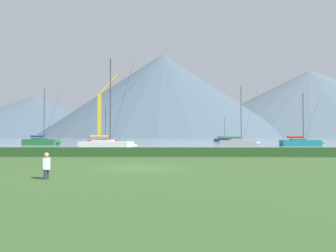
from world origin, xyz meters
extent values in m
plane|color=#3D602D|center=(0.00, 0.00, 0.00)|extent=(1000.00, 1000.00, 0.00)
cube|color=#8C9EA3|center=(0.00, 137.00, 0.00)|extent=(320.00, 246.00, 0.00)
cube|color=#284C23|center=(0.00, 11.00, 0.44)|extent=(80.00, 1.20, 0.88)
cube|color=red|center=(-13.06, 50.15, 0.51)|extent=(6.81, 3.48, 1.02)
cone|color=red|center=(-9.43, 49.40, 0.51)|extent=(1.26, 1.07, 0.87)
cube|color=#A52020|center=(-13.43, 50.22, 0.88)|extent=(2.67, 2.01, 0.65)
cylinder|color=#333338|center=(-12.52, 50.04, 4.63)|extent=(0.13, 0.13, 8.14)
cylinder|color=#333338|center=(-13.95, 50.33, 1.58)|extent=(2.88, 0.69, 0.11)
cylinder|color=#2D7542|center=(-13.95, 50.33, 1.58)|extent=(2.51, 0.90, 0.41)
cylinder|color=#333338|center=(-11.02, 49.73, 4.43)|extent=(3.03, 0.64, 7.75)
cube|color=#236B38|center=(-26.41, 49.65, 0.61)|extent=(8.17, 4.32, 1.22)
cone|color=#236B38|center=(-22.08, 48.67, 0.61)|extent=(1.53, 1.31, 1.04)
cube|color=#206032|center=(-26.85, 49.75, 1.06)|extent=(3.23, 2.46, 0.78)
cylinder|color=#333338|center=(-25.76, 49.50, 6.42)|extent=(0.16, 0.16, 11.51)
cylinder|color=#333338|center=(-27.47, 49.89, 1.89)|extent=(3.44, 0.90, 0.13)
cylinder|color=#2847A3|center=(-27.47, 49.89, 1.89)|extent=(3.01, 1.13, 0.49)
cylinder|color=#333338|center=(-23.97, 49.10, 6.14)|extent=(3.61, 0.85, 10.94)
cube|color=white|center=(-7.51, 26.20, 0.59)|extent=(7.91, 4.22, 1.18)
cone|color=white|center=(-3.32, 25.22, 0.59)|extent=(1.48, 1.27, 1.00)
cube|color=silver|center=(-7.93, 26.29, 1.02)|extent=(3.13, 2.39, 0.75)
cylinder|color=#333338|center=(-6.88, 26.05, 6.88)|extent=(0.15, 0.15, 12.46)
cylinder|color=#333338|center=(-8.53, 26.43, 1.83)|extent=(3.32, 0.89, 0.13)
cylinder|color=tan|center=(-8.53, 26.43, 1.83)|extent=(2.91, 1.11, 0.47)
cylinder|color=#333338|center=(-5.16, 25.65, 6.57)|extent=(3.49, 0.84, 11.85)
cube|color=#19707A|center=(26.64, 42.70, 0.57)|extent=(7.25, 2.52, 1.14)
cone|color=#19707A|center=(30.78, 42.68, 0.57)|extent=(1.25, 0.97, 0.97)
cube|color=#16646E|center=(26.23, 42.70, 0.99)|extent=(2.70, 1.75, 0.72)
cylinder|color=#333338|center=(27.26, 42.70, 5.44)|extent=(0.14, 0.14, 9.64)
cylinder|color=#333338|center=(25.63, 42.70, 1.76)|extent=(3.26, 0.14, 0.12)
cylinder|color=red|center=(25.63, 42.70, 1.76)|extent=(2.77, 0.47, 0.45)
cylinder|color=#333338|center=(28.97, 42.69, 5.20)|extent=(3.44, 0.05, 9.17)
cube|color=#9E9EA3|center=(14.58, 42.01, 0.54)|extent=(7.18, 3.72, 1.07)
cone|color=#9E9EA3|center=(18.40, 41.20, 0.54)|extent=(1.34, 1.14, 0.91)
cube|color=gray|center=(14.20, 42.09, 0.93)|extent=(2.83, 2.14, 0.68)
cylinder|color=#333338|center=(15.15, 41.89, 6.04)|extent=(0.14, 0.14, 10.90)
cylinder|color=#333338|center=(13.65, 42.21, 1.66)|extent=(3.03, 0.76, 0.12)
cylinder|color=#2D7542|center=(13.65, 42.21, 1.66)|extent=(2.65, 0.97, 0.43)
cylinder|color=#333338|center=(16.73, 41.55, 5.77)|extent=(3.19, 0.71, 10.37)
cube|color=navy|center=(18.87, 88.71, 0.48)|extent=(6.29, 3.26, 0.94)
cone|color=navy|center=(22.22, 87.99, 0.48)|extent=(1.17, 1.00, 0.80)
cube|color=#1B2449|center=(18.54, 88.78, 0.82)|extent=(2.48, 1.87, 0.60)
cylinder|color=#333338|center=(19.37, 88.60, 4.22)|extent=(0.12, 0.12, 7.41)
cylinder|color=#333338|center=(18.05, 88.88, 1.46)|extent=(2.66, 0.66, 0.10)
cylinder|color=#2847A3|center=(18.05, 88.88, 1.46)|extent=(2.32, 0.85, 0.38)
cylinder|color=#333338|center=(20.76, 88.30, 4.04)|extent=(2.79, 0.62, 7.05)
cylinder|color=#2D3347|center=(-3.81, -5.45, 0.23)|extent=(0.14, 0.14, 0.45)
cylinder|color=#2D3347|center=(-3.77, -5.27, 0.23)|extent=(0.14, 0.14, 0.45)
cylinder|color=silver|center=(-3.79, -5.36, 0.73)|extent=(0.36, 0.36, 0.55)
cylinder|color=silver|center=(-3.84, -5.60, 0.75)|extent=(0.09, 0.09, 0.49)
cylinder|color=silver|center=(-3.74, -5.13, 0.75)|extent=(0.09, 0.09, 0.49)
sphere|color=tan|center=(-3.79, -5.36, 1.14)|extent=(0.22, 0.22, 0.22)
cube|color=#333338|center=(-17.84, 67.35, 0.40)|extent=(2.00, 2.00, 0.80)
cube|color=gold|center=(-17.84, 67.35, 6.99)|extent=(0.80, 0.80, 12.38)
cube|color=gold|center=(-15.34, 67.35, 15.99)|extent=(5.28, 0.36, 5.87)
cone|color=#4C6070|center=(-7.92, 309.06, 42.36)|extent=(244.36, 244.36, 84.72)
cone|color=#4C6070|center=(-180.83, 411.02, 27.26)|extent=(267.09, 267.09, 54.51)
cone|color=slate|center=(167.03, 374.17, 40.17)|extent=(329.22, 329.22, 80.33)
camera|label=1|loc=(2.14, -20.60, 2.06)|focal=34.94mm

